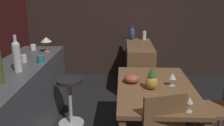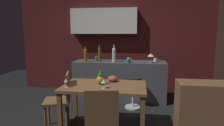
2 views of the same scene
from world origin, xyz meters
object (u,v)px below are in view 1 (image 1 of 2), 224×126
wine_glass_right (189,101)px  fruit_bowl (132,78)px  counter_lamp (46,41)px  cup_cream (24,59)px  bar_stool (70,101)px  wine_glass_left (172,76)px  cup_teal (41,59)px  cup_white (33,47)px  dining_table (155,94)px  pillar_candle_tall (144,35)px  wine_bottle_clear (17,55)px  sideboard_cabinet (139,67)px  chair_by_doorway (224,104)px  pineapple_centerpiece (152,80)px

wine_glass_right → fruit_bowl: size_ratio=0.80×
fruit_bowl → counter_lamp: bearing=59.1°
wine_glass_right → cup_cream: size_ratio=1.27×
bar_stool → wine_glass_left: size_ratio=4.48×
bar_stool → cup_teal: bearing=113.4°
bar_stool → cup_white: (0.48, 0.60, 0.59)m
cup_white → counter_lamp: (-0.12, -0.23, 0.12)m
dining_table → bar_stool: 1.14m
wine_glass_right → pillar_candle_tall: 2.63m
wine_bottle_clear → cup_teal: wine_bottle_clear is taller
sideboard_cabinet → fruit_bowl: fruit_bowl is taller
sideboard_cabinet → counter_lamp: bearing=123.6°
sideboard_cabinet → wine_glass_right: wine_glass_right is taller
pillar_candle_tall → cup_teal: bearing=142.6°
bar_stool → pillar_candle_tall: 2.05m
counter_lamp → fruit_bowl: bearing=-120.9°
cup_cream → counter_lamp: counter_lamp is taller
chair_by_doorway → cup_teal: cup_teal is taller
dining_table → chair_by_doorway: size_ratio=1.40×
fruit_bowl → wine_bottle_clear: 1.23m
dining_table → wine_glass_right: size_ratio=9.48×
bar_stool → cup_cream: 0.79m
pillar_candle_tall → wine_bottle_clear: bearing=144.7°
pineapple_centerpiece → counter_lamp: size_ratio=1.17×
counter_lamp → sideboard_cabinet: bearing=-56.4°
wine_glass_left → pillar_candle_tall: (2.06, 0.12, 0.05)m
wine_bottle_clear → cup_cream: 0.36m
cup_cream → wine_bottle_clear: bearing=-167.9°
cup_white → counter_lamp: bearing=-117.3°
pineapple_centerpiece → fruit_bowl: pineapple_centerpiece is taller
bar_stool → dining_table: bearing=-112.4°
wine_glass_right → cup_white: cup_white is taller
dining_table → wine_glass_right: (-0.54, -0.20, 0.19)m
chair_by_doorway → wine_bottle_clear: 2.31m
sideboard_cabinet → wine_glass_left: 1.71m
cup_teal → pillar_candle_tall: pillar_candle_tall is taller
wine_glass_right → counter_lamp: counter_lamp is taller
cup_white → fruit_bowl: bearing=-120.3°
dining_table → wine_glass_left: wine_glass_left is taller
bar_stool → wine_glass_right: wine_glass_right is taller
cup_cream → cup_teal: bearing=-90.9°
sideboard_cabinet → fruit_bowl: size_ratio=6.46×
pineapple_centerpiece → pillar_candle_tall: pillar_candle_tall is taller
bar_stool → cup_cream: bearing=104.0°
wine_glass_right → cup_teal: bearing=61.1°
bar_stool → fruit_bowl: bearing=-112.6°
fruit_bowl → pillar_candle_tall: (1.98, -0.30, 0.11)m
wine_glass_right → dining_table: bearing=20.6°
wine_glass_left → cup_white: (0.88, 1.79, 0.09)m
chair_by_doorway → counter_lamp: size_ratio=4.44×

